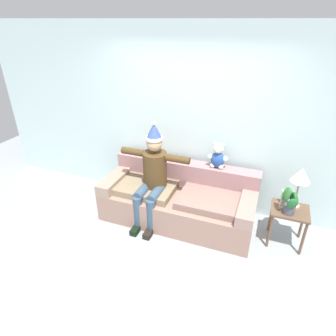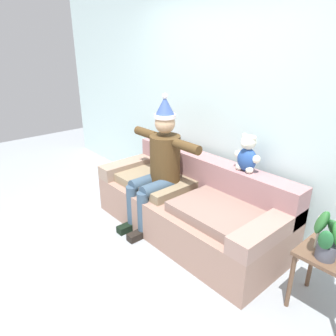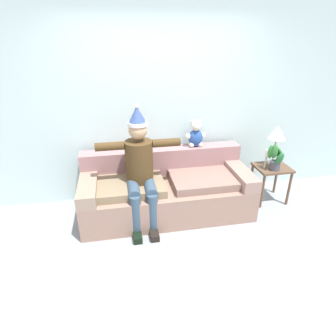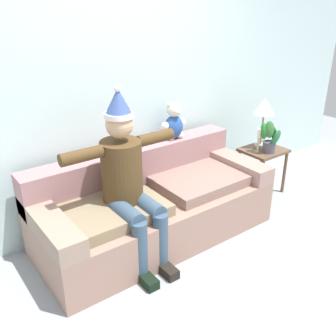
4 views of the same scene
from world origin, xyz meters
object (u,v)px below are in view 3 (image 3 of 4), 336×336
at_px(table_lamp, 277,134).
at_px(candle_tall, 267,156).
at_px(potted_plant, 275,157).
at_px(teddy_bear, 196,135).
at_px(side_table, 271,173).
at_px(person_seated, 140,167).
at_px(couch, 166,189).

bearing_deg(table_lamp, candle_tall, -148.65).
bearing_deg(potted_plant, candle_tall, 142.85).
bearing_deg(table_lamp, teddy_bear, 167.82).
xyz_separation_m(side_table, potted_plant, (-0.04, -0.09, 0.28)).
distance_m(person_seated, candle_tall, 1.74).
bearing_deg(table_lamp, person_seated, -173.31).
height_order(table_lamp, candle_tall, table_lamp).
height_order(person_seated, side_table, person_seated).
bearing_deg(potted_plant, couch, 175.75).
relative_size(couch, potted_plant, 5.75).
bearing_deg(side_table, potted_plant, -114.19).
bearing_deg(potted_plant, teddy_bear, 158.14).
relative_size(couch, side_table, 4.13).
relative_size(couch, person_seated, 1.46).
distance_m(side_table, table_lamp, 0.55).
bearing_deg(person_seated, potted_plant, 1.66).
bearing_deg(side_table, teddy_bear, 163.24).
height_order(teddy_bear, table_lamp, teddy_bear).
relative_size(teddy_bear, candle_tall, 1.41).
distance_m(side_table, potted_plant, 0.30).
height_order(couch, person_seated, person_seated).
height_order(teddy_bear, side_table, teddy_bear).
xyz_separation_m(side_table, candle_tall, (-0.13, -0.02, 0.27)).
bearing_deg(table_lamp, potted_plant, -114.14).
xyz_separation_m(teddy_bear, table_lamp, (1.08, -0.23, 0.01)).
height_order(couch, table_lamp, table_lamp).
height_order(side_table, table_lamp, table_lamp).
xyz_separation_m(person_seated, candle_tall, (1.73, 0.12, -0.05)).
xyz_separation_m(couch, table_lamp, (1.55, 0.06, 0.66)).
xyz_separation_m(couch, potted_plant, (1.47, -0.11, 0.40)).
distance_m(person_seated, side_table, 1.89).
bearing_deg(table_lamp, side_table, -114.08).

